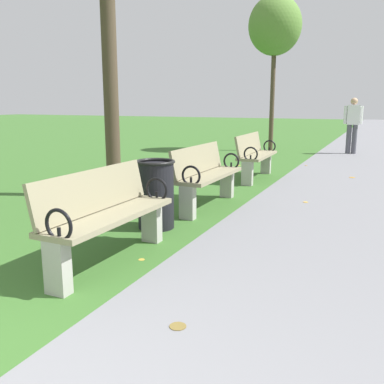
% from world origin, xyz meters
% --- Properties ---
extents(paved_walkway, '(2.97, 44.00, 0.02)m').
position_xyz_m(paved_walkway, '(1.49, 18.00, 0.01)').
color(paved_walkway, slate).
rests_on(paved_walkway, ground).
extents(park_bench_2, '(0.50, 1.61, 0.90)m').
position_xyz_m(park_bench_2, '(-0.50, 2.65, 0.49)').
color(park_bench_2, gray).
rests_on(park_bench_2, ground).
extents(park_bench_3, '(0.49, 1.61, 0.90)m').
position_xyz_m(park_bench_3, '(-0.50, 5.14, 0.49)').
color(park_bench_3, gray).
rests_on(park_bench_3, ground).
extents(park_bench_4, '(0.51, 1.61, 0.90)m').
position_xyz_m(park_bench_4, '(-0.50, 7.72, 0.49)').
color(park_bench_4, gray).
rests_on(park_bench_4, ground).
extents(tree_3, '(1.60, 1.60, 4.65)m').
position_xyz_m(tree_3, '(-1.47, 12.89, 3.74)').
color(tree_3, '#4C3D2D').
rests_on(tree_3, ground).
extents(pedestrian_walking, '(0.52, 0.27, 1.62)m').
position_xyz_m(pedestrian_walking, '(0.93, 12.93, 0.93)').
color(pedestrian_walking, '#4C4C56').
rests_on(pedestrian_walking, paved_walkway).
extents(trash_bin, '(0.48, 0.48, 0.84)m').
position_xyz_m(trash_bin, '(-0.65, 3.88, 0.42)').
color(trash_bin, black).
rests_on(trash_bin, ground).
extents(scattered_leaves, '(5.41, 11.79, 0.02)m').
position_xyz_m(scattered_leaves, '(-0.21, 4.76, 0.01)').
color(scattered_leaves, gold).
rests_on(scattered_leaves, ground).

